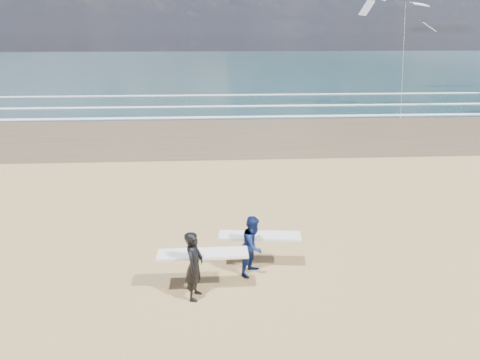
{
  "coord_description": "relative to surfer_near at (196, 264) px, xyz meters",
  "views": [
    {
      "loc": [
        0.82,
        -8.33,
        6.14
      ],
      "look_at": [
        1.69,
        6.0,
        1.07
      ],
      "focal_mm": 32.0,
      "sensor_mm": 36.0,
      "label": 1
    }
  ],
  "objects": [
    {
      "name": "surfer_far",
      "position": [
        1.49,
        1.01,
        -0.07
      ],
      "size": [
        2.24,
        1.21,
        1.62
      ],
      "color": "#0E1D51",
      "rests_on": "ground"
    },
    {
      "name": "surfer_near",
      "position": [
        0.0,
        0.0,
        0.0
      ],
      "size": [
        2.2,
        0.98,
        1.74
      ],
      "color": "black",
      "rests_on": "ground"
    },
    {
      "name": "foam_breakers",
      "position": [
        19.69,
        27.49,
        -0.84
      ],
      "size": [
        220.0,
        11.7,
        0.05
      ],
      "color": "white",
      "rests_on": "ground"
    },
    {
      "name": "ocean",
      "position": [
        19.69,
        71.39,
        -0.88
      ],
      "size": [
        220.0,
        100.0,
        0.02
      ],
      "primitive_type": "cube",
      "color": "#1B393C",
      "rests_on": "ground"
    },
    {
      "name": "kite_1",
      "position": [
        14.82,
        23.93,
        4.72
      ],
      "size": [
        6.15,
        4.78,
        9.89
      ],
      "color": "slate",
      "rests_on": "ground"
    }
  ]
}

